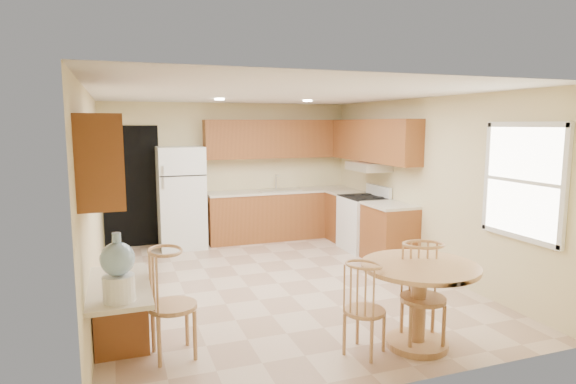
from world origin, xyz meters
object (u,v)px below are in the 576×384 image
object	(u,v)px
stove	(363,223)
dining_table	(419,293)
water_crock	(118,270)
chair_desk	(174,296)
chair_table_a	(369,302)
chair_table_b	(430,288)
refrigerator	(181,197)

from	to	relation	value
stove	dining_table	xyz separation A→B (m)	(-1.25, -3.38, 0.06)
dining_table	stove	bearing A→B (deg)	69.73
water_crock	stove	bearing A→B (deg)	40.06
stove	chair_desk	distance (m)	4.52
stove	chair_table_a	size ratio (longest dim) A/B	1.26
chair_table_b	stove	bearing A→B (deg)	-90.68
refrigerator	chair_table_b	size ratio (longest dim) A/B	1.76
stove	chair_table_a	xyz separation A→B (m)	(-1.80, -3.41, 0.06)
chair_table_a	dining_table	bearing A→B (deg)	57.58
chair_desk	water_crock	xyz separation A→B (m)	(-0.45, -0.42, 0.40)
dining_table	chair_table_b	distance (m)	0.13
stove	water_crock	size ratio (longest dim) A/B	2.02
dining_table	chair_table_a	bearing A→B (deg)	-176.42
refrigerator	dining_table	world-z (taller)	refrigerator
chair_table_b	dining_table	bearing A→B (deg)	-43.78
chair_desk	water_crock	world-z (taller)	water_crock
stove	chair_table_a	distance (m)	3.86
dining_table	water_crock	world-z (taller)	water_crock
chair_table_b	refrigerator	bearing A→B (deg)	-51.99
dining_table	chair_table_b	xyz separation A→B (m)	(0.05, -0.09, 0.07)
chair_table_a	water_crock	size ratio (longest dim) A/B	1.60
dining_table	chair_table_a	size ratio (longest dim) A/B	1.28
dining_table	chair_desk	world-z (taller)	chair_desk
refrigerator	chair_table_b	distance (m)	4.99
dining_table	chair_table_b	bearing A→B (deg)	-62.13
dining_table	water_crock	bearing A→B (deg)	178.29
dining_table	refrigerator	bearing A→B (deg)	109.48
refrigerator	chair_desk	world-z (taller)	refrigerator
refrigerator	water_crock	bearing A→B (deg)	-103.08
stove	chair_table_b	xyz separation A→B (m)	(-1.20, -3.47, 0.13)
dining_table	chair_table_a	world-z (taller)	chair_table_a
water_crock	refrigerator	bearing A→B (deg)	76.92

